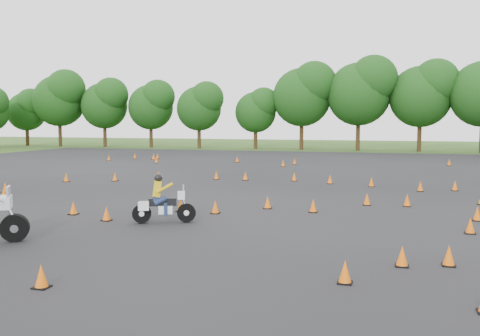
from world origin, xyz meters
The scene contains 5 objects.
ground centered at (0.00, 0.00, 0.00)m, with size 140.00×140.00×0.00m, color #2D5119.
asphalt_pad centered at (0.00, 6.00, 0.01)m, with size 62.00×62.00×0.00m, color black.
treeline centered at (4.47, 35.52, 4.73)m, with size 87.16×32.20×11.19m.
traffic_cones centered at (0.09, 5.93, 0.23)m, with size 32.60×33.15×0.45m.
rider_yellow centered at (-0.56, -2.88, 0.79)m, with size 2.03×0.62×1.57m, color gold, non-canonical shape.
Camera 1 is at (6.50, -18.50, 3.32)m, focal length 40.00 mm.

